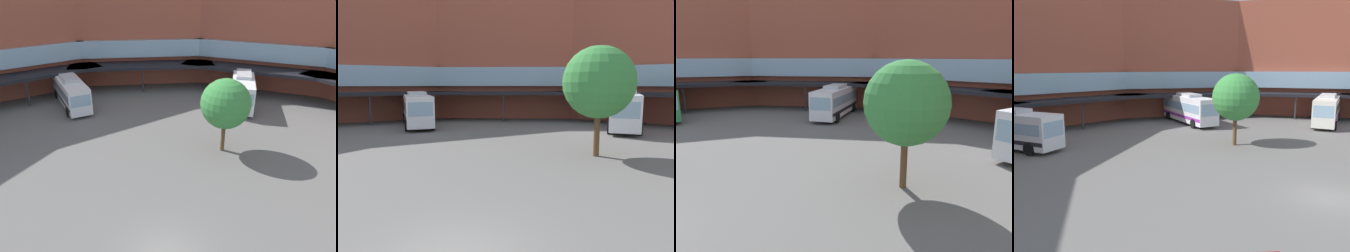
{
  "view_description": "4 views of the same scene",
  "coord_description": "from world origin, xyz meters",
  "views": [
    {
      "loc": [
        2.07,
        -12.91,
        14.26
      ],
      "look_at": [
        -1.84,
        14.06,
        1.53
      ],
      "focal_mm": 33.72,
      "sensor_mm": 36.0,
      "label": 1
    },
    {
      "loc": [
        3.39,
        -6.68,
        4.44
      ],
      "look_at": [
        -2.52,
        12.93,
        1.64
      ],
      "focal_mm": 32.96,
      "sensor_mm": 36.0,
      "label": 2
    },
    {
      "loc": [
        13.68,
        0.97,
        6.88
      ],
      "look_at": [
        -2.64,
        13.47,
        2.19
      ],
      "focal_mm": 33.0,
      "sensor_mm": 36.0,
      "label": 3
    },
    {
      "loc": [
        -16.04,
        -11.44,
        7.38
      ],
      "look_at": [
        -1.91,
        13.65,
        2.17
      ],
      "focal_mm": 35.61,
      "sensor_mm": 36.0,
      "label": 4
    }
  ],
  "objects": [
    {
      "name": "bus_3",
      "position": [
        5.89,
        25.7,
        1.96
      ],
      "size": [
        3.39,
        11.07,
        3.86
      ],
      "rotation": [
        0.0,
        0.0,
        4.65
      ],
      "color": "white",
      "rests_on": "ground"
    },
    {
      "name": "plaza_tree",
      "position": [
        3.34,
        12.86,
        4.53
      ],
      "size": [
        4.38,
        4.38,
        6.73
      ],
      "color": "brown",
      "rests_on": "ground"
    },
    {
      "name": "station_building",
      "position": [
        -0.0,
        23.13,
        7.98
      ],
      "size": [
        79.27,
        41.18,
        16.78
      ],
      "color": "#9E4C38",
      "rests_on": "ground"
    },
    {
      "name": "bus_0",
      "position": [
        20.81,
        16.19,
        1.94
      ],
      "size": [
        11.09,
        8.45,
        3.84
      ],
      "rotation": [
        0.0,
        0.0,
        3.72
      ],
      "color": "silver",
      "rests_on": "ground"
    },
    {
      "name": "ground_plane",
      "position": [
        0.0,
        0.0,
        0.0
      ],
      "size": [
        120.76,
        120.76,
        0.0
      ],
      "primitive_type": "plane",
      "color": "#605E5B"
    }
  ]
}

